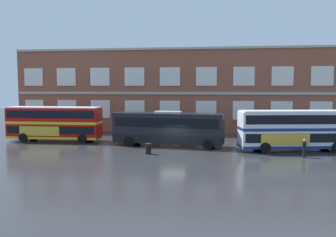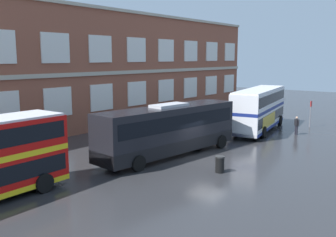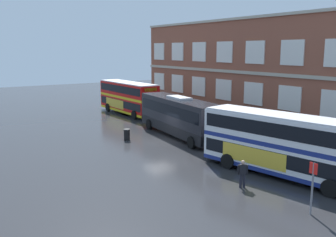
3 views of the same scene
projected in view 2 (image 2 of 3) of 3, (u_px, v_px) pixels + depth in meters
ground_plane at (184, 155)px, 27.63m from camera, size 120.00×120.00×0.00m
brick_terminal_building at (74, 70)px, 38.65m from camera, size 55.46×8.19×11.86m
double_decker_middle at (259, 109)px, 36.58m from camera, size 11.28×4.51×4.07m
touring_coach at (169, 130)px, 27.10m from camera, size 12.21×3.93×3.80m
waiting_passenger at (297, 125)px, 34.74m from camera, size 0.45×0.58×1.70m
bus_stand_flag at (311, 111)px, 38.34m from camera, size 0.44×0.10×2.70m
station_litter_bin at (220, 164)px, 23.35m from camera, size 0.60×0.60×1.03m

